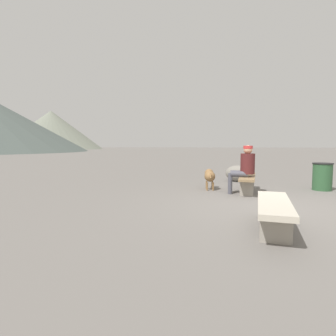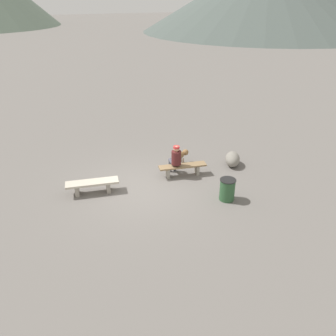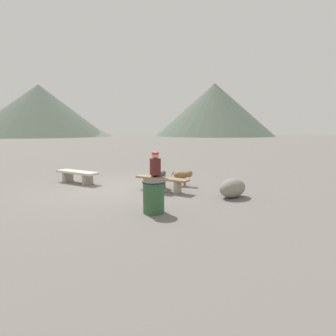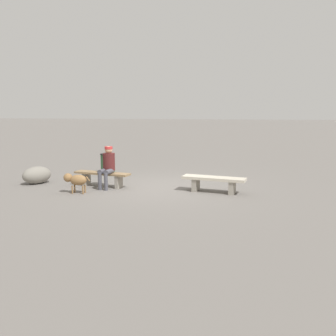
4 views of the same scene
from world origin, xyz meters
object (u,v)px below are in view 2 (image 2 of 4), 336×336
object	(u,v)px
bench_left	(92,185)
dog	(181,155)
bench_right	(183,168)
trash_bin	(227,190)
seated_person	(176,158)
boulder	(232,159)

from	to	relation	value
bench_left	dog	size ratio (longest dim) A/B	2.41
bench_right	trash_bin	xyz separation A→B (m)	(0.72, -2.09, 0.06)
seated_person	trash_bin	bearing A→B (deg)	-63.68
seated_person	bench_right	bearing A→B (deg)	-22.81
boulder	bench_left	bearing A→B (deg)	-178.78
dog	trash_bin	world-z (taller)	trash_bin
seated_person	dog	distance (m)	1.12
bench_left	seated_person	size ratio (longest dim) A/B	1.47
bench_left	seated_person	bearing A→B (deg)	10.44
bench_left	boulder	bearing A→B (deg)	8.88
bench_left	dog	world-z (taller)	dog
bench_right	dog	size ratio (longest dim) A/B	2.40
bench_right	dog	world-z (taller)	dog
bench_left	trash_bin	size ratio (longest dim) A/B	2.42
trash_bin	boulder	world-z (taller)	trash_bin
bench_right	trash_bin	size ratio (longest dim) A/B	2.41
bench_left	dog	bearing A→B (deg)	23.27
dog	boulder	xyz separation A→B (m)	(1.87, -0.93, -0.11)
bench_left	trash_bin	bearing A→B (deg)	-18.75
bench_left	seated_person	xyz separation A→B (m)	(3.16, 0.15, 0.41)
boulder	seated_person	bearing A→B (deg)	179.21
seated_person	boulder	size ratio (longest dim) A/B	1.34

